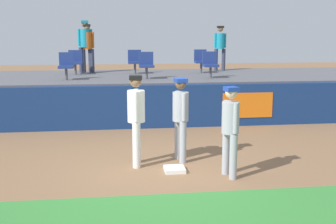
{
  "coord_description": "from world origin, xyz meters",
  "views": [
    {
      "loc": [
        -0.88,
        -7.96,
        2.65
      ],
      "look_at": [
        0.26,
        0.82,
        1.0
      ],
      "focal_mm": 44.74,
      "sensor_mm": 36.0,
      "label": 1
    }
  ],
  "objects_px": {
    "player_runner_visitor": "(230,125)",
    "seat_back_left": "(75,61)",
    "first_base": "(175,169)",
    "seat_back_center": "(135,60)",
    "player_fielder_home": "(136,114)",
    "seat_back_right": "(201,60)",
    "spectator_capped": "(220,45)",
    "seat_front_left": "(66,65)",
    "player_coach_visitor": "(181,114)",
    "seat_front_center": "(146,64)",
    "spectator_casual": "(87,45)",
    "spectator_hooded": "(85,43)",
    "seat_front_right": "(210,63)"
  },
  "relations": [
    {
      "from": "seat_front_right",
      "to": "spectator_capped",
      "type": "distance_m",
      "value": 2.91
    },
    {
      "from": "player_runner_visitor",
      "to": "seat_back_center",
      "type": "distance_m",
      "value": 7.78
    },
    {
      "from": "seat_back_left",
      "to": "first_base",
      "type": "bearing_deg",
      "value": -71.05
    },
    {
      "from": "seat_front_right",
      "to": "seat_back_left",
      "type": "bearing_deg",
      "value": 157.75
    },
    {
      "from": "seat_front_center",
      "to": "spectator_casual",
      "type": "distance_m",
      "value": 3.14
    },
    {
      "from": "player_runner_visitor",
      "to": "seat_back_center",
      "type": "height_order",
      "value": "seat_back_center"
    },
    {
      "from": "player_coach_visitor",
      "to": "seat_front_left",
      "type": "bearing_deg",
      "value": -159.45
    },
    {
      "from": "player_fielder_home",
      "to": "player_runner_visitor",
      "type": "xyz_separation_m",
      "value": [
        1.69,
        -0.93,
        -0.08
      ]
    },
    {
      "from": "player_fielder_home",
      "to": "seat_back_right",
      "type": "distance_m",
      "value": 7.24
    },
    {
      "from": "seat_front_right",
      "to": "spectator_hooded",
      "type": "relative_size",
      "value": 0.45
    },
    {
      "from": "player_runner_visitor",
      "to": "seat_back_right",
      "type": "xyz_separation_m",
      "value": [
        1.02,
        7.62,
        0.75
      ]
    },
    {
      "from": "first_base",
      "to": "player_coach_visitor",
      "type": "xyz_separation_m",
      "value": [
        0.22,
        0.69,
        0.98
      ]
    },
    {
      "from": "player_runner_visitor",
      "to": "seat_back_right",
      "type": "bearing_deg",
      "value": 161.12
    },
    {
      "from": "seat_front_center",
      "to": "spectator_casual",
      "type": "relative_size",
      "value": 0.48
    },
    {
      "from": "first_base",
      "to": "player_runner_visitor",
      "type": "bearing_deg",
      "value": -23.51
    },
    {
      "from": "seat_front_center",
      "to": "spectator_hooded",
      "type": "xyz_separation_m",
      "value": [
        -2.02,
        2.41,
        0.61
      ]
    },
    {
      "from": "seat_back_left",
      "to": "seat_back_center",
      "type": "xyz_separation_m",
      "value": [
        2.07,
        -0.0,
        -0.0
      ]
    },
    {
      "from": "seat_front_left",
      "to": "player_coach_visitor",
      "type": "bearing_deg",
      "value": -59.11
    },
    {
      "from": "seat_back_right",
      "to": "seat_back_center",
      "type": "distance_m",
      "value": 2.39
    },
    {
      "from": "seat_back_left",
      "to": "seat_back_center",
      "type": "distance_m",
      "value": 2.07
    },
    {
      "from": "first_base",
      "to": "spectator_casual",
      "type": "relative_size",
      "value": 0.23
    },
    {
      "from": "seat_front_center",
      "to": "seat_back_right",
      "type": "relative_size",
      "value": 1.0
    },
    {
      "from": "seat_front_center",
      "to": "spectator_capped",
      "type": "relative_size",
      "value": 0.49
    },
    {
      "from": "seat_front_right",
      "to": "player_coach_visitor",
      "type": "bearing_deg",
      "value": -109.96
    },
    {
      "from": "first_base",
      "to": "seat_back_center",
      "type": "relative_size",
      "value": 0.48
    },
    {
      "from": "seat_back_center",
      "to": "spectator_hooded",
      "type": "bearing_deg",
      "value": 160.88
    },
    {
      "from": "player_fielder_home",
      "to": "seat_front_right",
      "type": "height_order",
      "value": "seat_front_right"
    },
    {
      "from": "spectator_capped",
      "to": "player_coach_visitor",
      "type": "bearing_deg",
      "value": 68.01
    },
    {
      "from": "seat_back_left",
      "to": "spectator_hooded",
      "type": "relative_size",
      "value": 0.45
    },
    {
      "from": "seat_back_center",
      "to": "spectator_casual",
      "type": "distance_m",
      "value": 1.86
    },
    {
      "from": "seat_back_right",
      "to": "seat_front_left",
      "type": "bearing_deg",
      "value": -158.58
    },
    {
      "from": "spectator_casual",
      "to": "spectator_capped",
      "type": "bearing_deg",
      "value": -172.17
    },
    {
      "from": "player_fielder_home",
      "to": "spectator_capped",
      "type": "height_order",
      "value": "spectator_capped"
    },
    {
      "from": "seat_front_center",
      "to": "seat_back_right",
      "type": "height_order",
      "value": "same"
    },
    {
      "from": "seat_front_center",
      "to": "seat_front_left",
      "type": "bearing_deg",
      "value": -179.99
    },
    {
      "from": "seat_front_center",
      "to": "seat_back_center",
      "type": "distance_m",
      "value": 1.82
    },
    {
      "from": "player_fielder_home",
      "to": "spectator_hooded",
      "type": "height_order",
      "value": "spectator_hooded"
    },
    {
      "from": "player_fielder_home",
      "to": "player_runner_visitor",
      "type": "bearing_deg",
      "value": 66.11
    },
    {
      "from": "player_coach_visitor",
      "to": "spectator_hooded",
      "type": "height_order",
      "value": "spectator_hooded"
    },
    {
      "from": "spectator_hooded",
      "to": "seat_front_center",
      "type": "bearing_deg",
      "value": 123.04
    },
    {
      "from": "player_fielder_home",
      "to": "player_coach_visitor",
      "type": "xyz_separation_m",
      "value": [
        0.93,
        0.18,
        -0.05
      ]
    },
    {
      "from": "player_coach_visitor",
      "to": "seat_front_left",
      "type": "relative_size",
      "value": 2.09
    },
    {
      "from": "seat_back_right",
      "to": "spectator_capped",
      "type": "distance_m",
      "value": 1.38
    },
    {
      "from": "seat_back_right",
      "to": "spectator_hooded",
      "type": "xyz_separation_m",
      "value": [
        -4.14,
        0.61,
        0.61
      ]
    },
    {
      "from": "seat_back_right",
      "to": "spectator_casual",
      "type": "xyz_separation_m",
      "value": [
        -4.07,
        0.6,
        0.54
      ]
    },
    {
      "from": "player_coach_visitor",
      "to": "seat_back_right",
      "type": "xyz_separation_m",
      "value": [
        1.78,
        6.5,
        0.72
      ]
    },
    {
      "from": "seat_front_center",
      "to": "spectator_casual",
      "type": "xyz_separation_m",
      "value": [
        -1.95,
        2.4,
        0.54
      ]
    },
    {
      "from": "seat_front_right",
      "to": "seat_back_right",
      "type": "bearing_deg",
      "value": 87.81
    },
    {
      "from": "spectator_casual",
      "to": "seat_back_right",
      "type": "bearing_deg",
      "value": 176.16
    },
    {
      "from": "player_runner_visitor",
      "to": "seat_back_left",
      "type": "relative_size",
      "value": 2.03
    }
  ]
}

